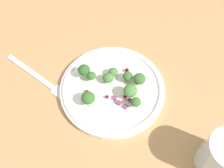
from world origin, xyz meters
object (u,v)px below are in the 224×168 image
(broccoli_floret_2, at_px, (108,78))
(fork, at_px, (39,78))
(broccoli_floret_0, at_px, (136,102))
(broccoli_floret_1, at_px, (92,76))
(plate, at_px, (112,88))
(water_glass, at_px, (223,156))

(broccoli_floret_2, bearing_deg, fork, -74.02)
(broccoli_floret_0, distance_m, fork, 0.23)
(broccoli_floret_1, bearing_deg, plate, 89.13)
(fork, bearing_deg, broccoli_floret_0, 92.29)
(plate, relative_size, water_glass, 2.49)
(broccoli_floret_2, bearing_deg, broccoli_floret_0, 65.38)
(broccoli_floret_1, distance_m, fork, 0.13)
(plate, bearing_deg, water_glass, 72.72)
(plate, relative_size, broccoli_floret_0, 10.81)
(broccoli_floret_1, xyz_separation_m, broccoli_floret_2, (-0.01, 0.03, -0.00))
(broccoli_floret_0, height_order, fork, broccoli_floret_0)
(broccoli_floret_1, relative_size, water_glass, 0.21)
(broccoli_floret_1, bearing_deg, broccoli_floret_0, 77.37)
(broccoli_floret_2, height_order, fork, broccoli_floret_2)
(plate, bearing_deg, broccoli_floret_1, -90.87)
(fork, height_order, water_glass, water_glass)
(plate, bearing_deg, broccoli_floret_2, -128.84)
(plate, xyz_separation_m, water_glass, (0.08, 0.24, 0.04))
(water_glass, bearing_deg, broccoli_floret_1, -104.68)
(plate, height_order, broccoli_floret_2, broccoli_floret_2)
(broccoli_floret_0, bearing_deg, broccoli_floret_1, -102.63)
(water_glass, bearing_deg, fork, -95.87)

